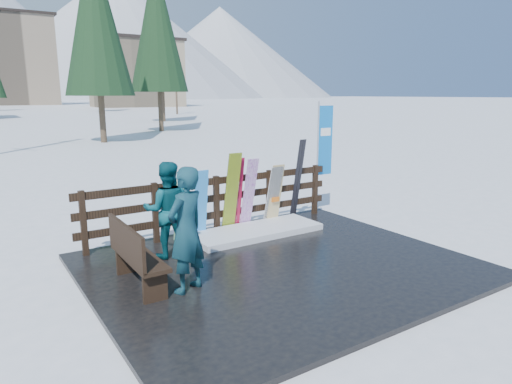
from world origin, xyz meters
TOP-DOWN VIEW (x-y plane):
  - ground at (0.00, 0.00)m, footprint 700.00×700.00m
  - deck at (0.00, 0.00)m, footprint 6.00×5.00m
  - fence at (0.00, 2.20)m, footprint 5.60×0.10m
  - snow_patch at (0.57, 1.60)m, footprint 2.68×1.00m
  - bench at (-2.31, 0.39)m, footprint 0.41×1.50m
  - snowboard_0 at (-0.46, 1.98)m, footprint 0.27×0.22m
  - snowboard_1 at (-0.85, 1.98)m, footprint 0.26×0.34m
  - snowboard_2 at (0.23, 1.98)m, footprint 0.28×0.39m
  - snowboard_3 at (0.64, 1.98)m, footprint 0.25×0.39m
  - snowboard_4 at (1.25, 1.98)m, footprint 0.29×0.35m
  - snowboard_5 at (1.31, 1.98)m, footprint 0.29×0.27m
  - ski_pair_a at (0.42, 2.05)m, footprint 0.16×0.27m
  - ski_pair_b at (1.96, 2.05)m, footprint 0.17×0.35m
  - rental_flag at (2.86, 2.25)m, footprint 0.45×0.04m
  - person_front at (-1.71, -0.11)m, footprint 0.78×0.66m
  - person_back at (-1.40, 1.35)m, footprint 0.98×0.88m
  - trees at (5.59, 47.55)m, footprint 41.90×68.67m

SIDE VIEW (x-z plane):
  - ground at x=0.00m, z-range 0.00..0.00m
  - deck at x=0.00m, z-range 0.00..0.08m
  - snow_patch at x=0.57m, z-range 0.08..0.20m
  - bench at x=-2.31m, z-range 0.11..1.08m
  - snowboard_4 at x=1.25m, z-range 0.08..1.36m
  - snowboard_5 at x=1.31m, z-range 0.08..1.39m
  - fence at x=0.00m, z-range 0.16..1.31m
  - snowboard_0 at x=-0.46m, z-range 0.08..1.43m
  - snowboard_1 at x=-0.85m, z-range 0.08..1.47m
  - snowboard_3 at x=0.64m, z-range 0.08..1.58m
  - ski_pair_a at x=0.42m, z-range 0.08..1.60m
  - snowboard_2 at x=0.23m, z-range 0.08..1.72m
  - person_back at x=-1.40m, z-range 0.08..1.74m
  - person_front at x=-1.71m, z-range 0.08..1.88m
  - ski_pair_b at x=1.96m, z-range 0.08..1.89m
  - rental_flag at x=2.86m, z-range 0.39..2.99m
  - trees at x=5.59m, z-range -0.80..12.38m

